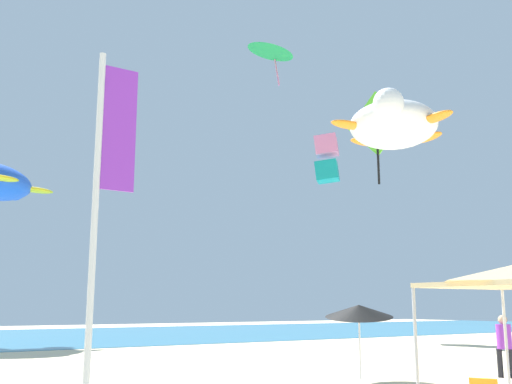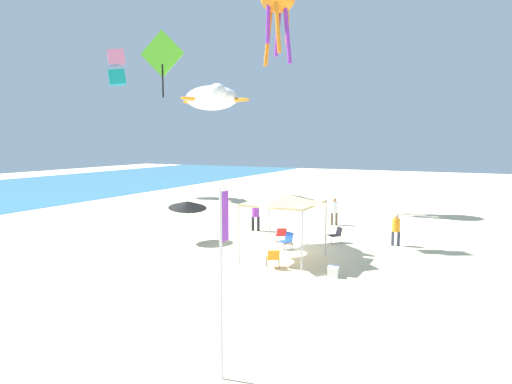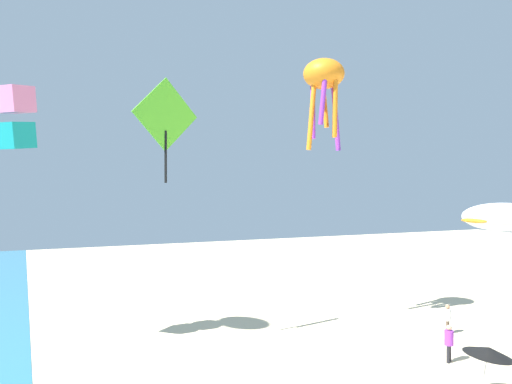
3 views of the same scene
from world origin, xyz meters
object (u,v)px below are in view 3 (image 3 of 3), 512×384
at_px(kite_diamond_lime, 166,118).
at_px(kite_turtle_white, 506,217).
at_px(kite_octopus_orange, 324,79).
at_px(kite_box_pink, 14,118).
at_px(beach_umbrella, 489,351).
at_px(person_beachcomber, 449,340).
at_px(person_by_tent, 448,317).

bearing_deg(kite_diamond_lime, kite_turtle_white, -59.47).
relative_size(kite_octopus_orange, kite_box_pink, 1.70).
height_order(beach_umbrella, kite_box_pink, kite_box_pink).
bearing_deg(kite_diamond_lime, kite_box_pink, 146.17).
height_order(beach_umbrella, kite_octopus_orange, kite_octopus_orange).
bearing_deg(kite_octopus_orange, kite_turtle_white, -136.14).
bearing_deg(kite_octopus_orange, kite_box_pink, 120.78).
bearing_deg(kite_turtle_white, beach_umbrella, -115.21).
bearing_deg(beach_umbrella, kite_diamond_lime, 42.11).
relative_size(beach_umbrella, kite_box_pink, 0.71).
relative_size(beach_umbrella, kite_turtle_white, 0.56).
relative_size(person_beachcomber, person_by_tent, 1.07).
distance_m(beach_umbrella, kite_octopus_orange, 18.03).
distance_m(beach_umbrella, kite_box_pink, 24.54).
xyz_separation_m(kite_box_pink, kite_turtle_white, (-13.43, -18.92, -4.76)).
height_order(person_by_tent, kite_turtle_white, kite_turtle_white).
xyz_separation_m(kite_diamond_lime, kite_box_pink, (2.33, 7.22, -0.07)).
bearing_deg(person_beachcomber, person_by_tent, 10.94).
bearing_deg(kite_diamond_lime, beach_umbrella, -63.86).
xyz_separation_m(person_beachcomber, kite_octopus_orange, (8.11, 2.20, 14.16)).
xyz_separation_m(person_beachcomber, person_by_tent, (3.78, -3.61, -0.08)).
distance_m(person_by_tent, kite_octopus_orange, 15.98).
distance_m(kite_octopus_orange, kite_turtle_white, 14.32).
xyz_separation_m(beach_umbrella, person_by_tent, (7.87, -5.52, -0.96)).
distance_m(beach_umbrella, kite_diamond_lime, 18.52).
xyz_separation_m(kite_octopus_orange, kite_box_pink, (1.58, 17.29, -3.12)).
distance_m(kite_box_pink, kite_turtle_white, 23.69).
distance_m(beach_umbrella, kite_turtle_white, 5.57).
height_order(kite_octopus_orange, kite_turtle_white, kite_octopus_orange).
xyz_separation_m(person_beachcomber, kite_turtle_white, (-3.73, 0.57, 6.28)).
bearing_deg(person_by_tent, kite_octopus_orange, 107.90).
xyz_separation_m(person_beachcomber, kite_box_pink, (9.70, 19.48, 11.05)).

